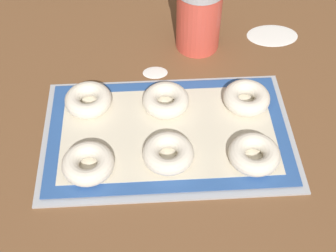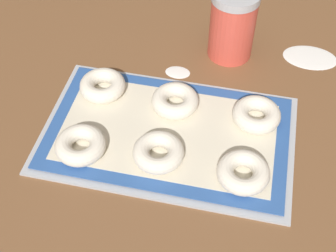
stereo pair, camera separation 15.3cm
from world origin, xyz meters
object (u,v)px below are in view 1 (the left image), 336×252
baking_tray (168,134)px  bagel_back_right (246,98)px  bagel_back_center (166,100)px  bagel_back_left (88,100)px  bagel_front_center (168,153)px  flour_canister (199,16)px  bagel_front_right (254,154)px  bagel_front_left (88,164)px

baking_tray → bagel_back_right: bagel_back_right is taller
baking_tray → bagel_back_center: bagel_back_center is taller
baking_tray → bagel_back_left: (-0.15, 0.07, 0.02)m
bagel_back_center → bagel_front_center: bearing=-91.3°
bagel_back_center → flour_canister: flour_canister is taller
bagel_front_right → bagel_back_left: 0.33m
bagel_front_center → bagel_front_right: size_ratio=1.00×
bagel_back_center → bagel_front_left: bearing=-134.7°
baking_tray → bagel_front_center: bagel_front_center is taller
bagel_back_left → bagel_back_center: bearing=-3.8°
bagel_back_right → flour_canister: size_ratio=0.59×
bagel_back_right → baking_tray: bearing=-158.0°
bagel_back_right → bagel_front_left: bearing=-154.8°
bagel_front_left → flour_canister: flour_canister is taller
bagel_front_left → bagel_front_center: (0.14, 0.01, 0.00)m
bagel_back_left → bagel_back_center: 0.15m
bagel_front_left → bagel_front_right: 0.29m
bagel_back_left → bagel_back_center: size_ratio=1.00×
bagel_front_right → flour_canister: flour_canister is taller
bagel_front_left → bagel_back_center: (0.14, 0.14, 0.00)m
bagel_back_right → bagel_front_right: bearing=-94.0°
bagel_front_center → flour_canister: flour_canister is taller
baking_tray → flour_canister: 0.28m
baking_tray → flour_canister: flour_canister is taller
bagel_front_center → bagel_back_center: bearing=88.7°
bagel_back_left → flour_canister: 0.30m
bagel_front_left → bagel_back_left: same height
bagel_front_left → bagel_front_right: size_ratio=1.00×
bagel_back_left → bagel_back_center: same height
bagel_front_right → flour_canister: (-0.07, 0.33, 0.05)m
bagel_back_left → bagel_front_right: bearing=-26.7°
baking_tray → bagel_front_right: (0.15, -0.07, 0.02)m
bagel_back_right → flour_canister: bearing=111.0°
bagel_front_left → bagel_back_right: same height
bagel_front_center → bagel_front_right: same height
bagel_front_left → bagel_front_center: 0.14m
flour_canister → bagel_back_left: bearing=-141.3°
bagel_back_left → bagel_back_right: 0.30m
bagel_back_right → flour_canister: flour_canister is taller
bagel_front_left → bagel_back_left: 0.15m
bagel_back_left → bagel_back_right: size_ratio=1.00×
bagel_front_right → bagel_back_left: (-0.29, 0.15, 0.00)m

